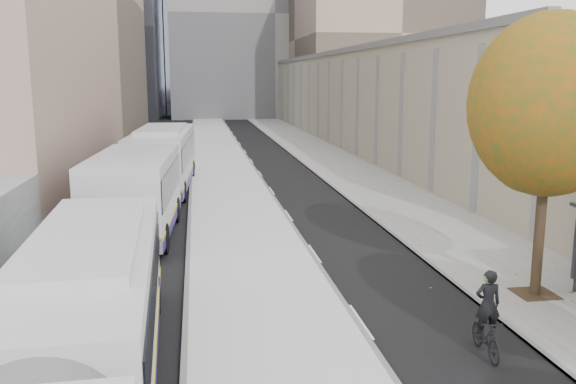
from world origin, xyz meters
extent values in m
cube|color=silver|center=(-3.88, 35.00, 0.07)|extent=(4.25, 150.00, 0.15)
cube|color=gray|center=(4.12, 35.00, 0.04)|extent=(4.75, 150.00, 0.08)
cube|color=gray|center=(15.50, 64.00, 4.00)|extent=(18.00, 92.00, 8.00)
cube|color=gray|center=(6.00, 96.00, 15.00)|extent=(30.00, 18.00, 30.00)
cylinder|color=black|center=(3.60, 13.00, 1.70)|extent=(0.28, 0.28, 3.24)
sphere|color=#2D4F19|center=(3.60, 13.00, 5.26)|extent=(4.20, 4.20, 4.20)
cube|color=black|center=(-7.55, 6.23, 1.92)|extent=(3.11, 16.27, 0.97)
cube|color=silver|center=(-7.58, 27.00, 1.59)|extent=(3.78, 19.18, 3.18)
cube|color=black|center=(-7.58, 27.00, 2.17)|extent=(3.80, 18.42, 1.10)
cube|color=#006446|center=(-7.58, 17.50, 1.22)|extent=(2.01, 0.17, 1.23)
imported|color=black|center=(0.55, 9.78, 0.46)|extent=(0.54, 1.55, 0.91)
imported|color=black|center=(0.55, 9.78, 1.18)|extent=(0.59, 0.41, 1.53)
sphere|color=#639747|center=(0.55, 9.78, 1.75)|extent=(0.24, 0.24, 0.24)
imported|color=white|center=(-7.24, 51.38, 0.72)|extent=(1.97, 4.31, 1.43)
camera|label=1|loc=(-5.55, -1.84, 5.96)|focal=38.00mm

